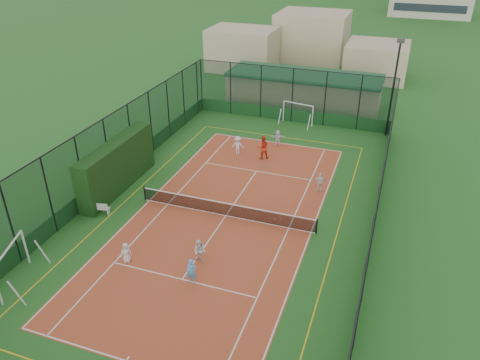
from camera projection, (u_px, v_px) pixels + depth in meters
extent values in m
plane|color=#2B6021|center=(226.00, 216.00, 29.70)|extent=(300.00, 300.00, 0.00)
cube|color=#A94A25|center=(226.00, 216.00, 29.70)|extent=(11.17, 23.97, 0.01)
cube|color=black|center=(117.00, 166.00, 32.03)|extent=(1.18, 7.87, 3.44)
imported|color=white|center=(126.00, 253.00, 25.42)|extent=(0.70, 0.62, 1.20)
imported|color=#53ABEC|center=(191.00, 271.00, 23.91)|extent=(0.56, 0.41, 1.42)
imported|color=white|center=(200.00, 251.00, 25.37)|extent=(0.73, 0.59, 1.41)
imported|color=silver|center=(238.00, 145.00, 37.19)|extent=(1.03, 0.65, 1.53)
imported|color=white|center=(320.00, 182.00, 32.02)|extent=(0.90, 0.53, 1.43)
imported|color=white|center=(278.00, 138.00, 38.71)|extent=(1.29, 0.67, 1.33)
imported|color=red|center=(263.00, 147.00, 36.40)|extent=(1.15, 1.07, 1.89)
sphere|color=#CCE033|center=(275.00, 219.00, 29.31)|extent=(0.07, 0.07, 0.07)
sphere|color=#CCE033|center=(192.00, 200.00, 31.32)|extent=(0.07, 0.07, 0.07)
sphere|color=#CCE033|center=(281.00, 219.00, 29.27)|extent=(0.07, 0.07, 0.07)
sphere|color=#CCE033|center=(265.00, 205.00, 30.78)|extent=(0.07, 0.07, 0.07)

